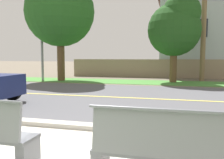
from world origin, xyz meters
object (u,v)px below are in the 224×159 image
Objects in this scene: bench_right at (175,153)px; shade_tree_left at (176,26)px; streetlamp at (43,23)px; shade_tree_far_left at (61,6)px.

bench_right is 0.37× the size of shade_tree_left.
bench_right is 15.06m from streetlamp.
shade_tree_far_left is (-7.16, 11.69, 4.38)m from bench_right.
shade_tree_far_left reaches higher than shade_tree_left.
streetlamp is (-8.62, 11.87, 3.39)m from bench_right.
bench_right is 0.30× the size of streetlamp.
streetlamp is 0.90× the size of shade_tree_far_left.
bench_right is 12.82m from shade_tree_left.
shade_tree_left is at bearing 89.75° from bench_right.
streetlamp reaches higher than bench_right.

